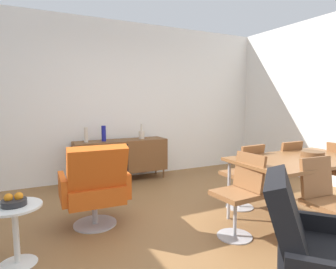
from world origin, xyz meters
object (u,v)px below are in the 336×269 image
at_px(vase_sculptural_dark, 104,133).
at_px(dining_table, 301,162).
at_px(vase_ceramic_small, 86,135).
at_px(wooden_bowl_on_table, 313,154).
at_px(vase_cobalt, 142,134).
at_px(dining_chair_near_window, 240,192).
at_px(side_table_round, 16,228).
at_px(dining_chair_back_right, 283,168).
at_px(armchair_black_shell, 315,254).
at_px(fruit_bowl, 14,201).
at_px(sideboard, 121,156).
at_px(dining_chair_back_left, 244,173).
at_px(lounge_chair_red, 95,186).
at_px(dining_chair_front_left, 326,200).

relative_size(vase_sculptural_dark, dining_table, 0.16).
bearing_deg(vase_sculptural_dark, vase_ceramic_small, 180.00).
bearing_deg(wooden_bowl_on_table, vase_cobalt, 114.55).
distance_m(vase_sculptural_dark, dining_chair_near_window, 2.69).
bearing_deg(side_table_round, dining_chair_back_right, 1.89).
height_order(dining_chair_near_window, armchair_black_shell, armchair_black_shell).
bearing_deg(fruit_bowl, sideboard, 52.95).
xyz_separation_m(dining_table, armchair_black_shell, (-1.29, -1.13, -0.23)).
distance_m(dining_chair_near_window, armchair_black_shell, 1.20).
xyz_separation_m(vase_ceramic_small, fruit_bowl, (-1.00, -2.10, -0.29)).
relative_size(sideboard, wooden_bowl_on_table, 6.15).
height_order(dining_table, dining_chair_back_left, dining_chair_back_left).
bearing_deg(armchair_black_shell, side_table_round, 136.30).
distance_m(dining_table, wooden_bowl_on_table, 0.21).
xyz_separation_m(vase_cobalt, armchair_black_shell, (-0.32, -3.69, -0.34)).
relative_size(lounge_chair_red, side_table_round, 1.82).
bearing_deg(dining_chair_back_left, vase_cobalt, 107.28).
bearing_deg(dining_chair_back_right, side_table_round, -178.11).
distance_m(dining_chair_near_window, dining_chair_front_left, 0.78).
bearing_deg(dining_chair_back_right, dining_chair_front_left, -121.94).
bearing_deg(dining_chair_back_right, lounge_chair_red, 172.85).
height_order(wooden_bowl_on_table, armchair_black_shell, armchair_black_shell).
relative_size(vase_ceramic_small, dining_chair_back_right, 0.29).
distance_m(sideboard, armchair_black_shell, 3.69).
height_order(dining_chair_back_left, side_table_round, dining_chair_back_left).
bearing_deg(side_table_round, fruit_bowl, 90.15).
height_order(dining_table, dining_chair_back_right, dining_chair_back_right).
relative_size(armchair_black_shell, fruit_bowl, 4.73).
bearing_deg(vase_cobalt, vase_ceramic_small, 180.00).
xyz_separation_m(wooden_bowl_on_table, dining_chair_back_left, (-0.54, 0.56, -0.30)).
relative_size(wooden_bowl_on_table, side_table_round, 0.50).
height_order(dining_table, dining_chair_near_window, dining_chair_near_window).
distance_m(vase_sculptural_dark, dining_chair_back_right, 2.85).
height_order(vase_cobalt, armchair_black_shell, vase_cobalt).
bearing_deg(dining_chair_front_left, sideboard, 107.94).
distance_m(vase_sculptural_dark, side_table_round, 2.52).
relative_size(dining_chair_back_left, lounge_chair_red, 0.90).
relative_size(dining_table, dining_chair_back_right, 1.87).
height_order(vase_sculptural_dark, fruit_bowl, vase_sculptural_dark).
height_order(dining_chair_back_right, side_table_round, dining_chair_back_right).
xyz_separation_m(dining_chair_near_window, dining_chair_front_left, (0.54, -0.56, 0.00)).
relative_size(dining_chair_near_window, fruit_bowl, 4.28).
relative_size(dining_table, armchair_black_shell, 1.69).
bearing_deg(wooden_bowl_on_table, side_table_round, 171.88).
bearing_deg(wooden_bowl_on_table, dining_chair_back_right, 74.76).
height_order(vase_ceramic_small, armchair_black_shell, vase_ceramic_small).
height_order(sideboard, side_table_round, sideboard).
height_order(vase_ceramic_small, wooden_bowl_on_table, vase_ceramic_small).
bearing_deg(wooden_bowl_on_table, lounge_chair_red, 159.80).
height_order(dining_chair_front_left, dining_chair_back_right, same).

